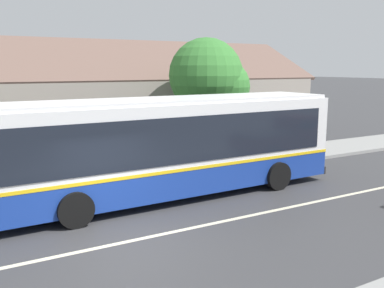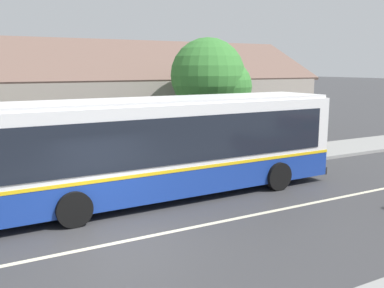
{
  "view_description": "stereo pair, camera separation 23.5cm",
  "coord_description": "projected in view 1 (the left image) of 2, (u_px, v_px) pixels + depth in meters",
  "views": [
    {
      "loc": [
        -3.53,
        -9.51,
        4.27
      ],
      "look_at": [
        3.6,
        2.94,
        1.7
      ],
      "focal_mm": 40.0,
      "sensor_mm": 36.0,
      "label": 1
    },
    {
      "loc": [
        -3.33,
        -9.62,
        4.27
      ],
      "look_at": [
        3.6,
        2.94,
        1.7
      ],
      "focal_mm": 40.0,
      "sensor_mm": 36.0,
      "label": 2
    }
  ],
  "objects": [
    {
      "name": "street_tree_primary",
      "position": [
        211.0,
        79.0,
        18.88
      ],
      "size": [
        3.53,
        3.28,
        5.58
      ],
      "color": "#4C3828",
      "rests_on": "ground"
    },
    {
      "name": "bench_down_street",
      "position": [
        35.0,
        176.0,
        14.76
      ],
      "size": [
        1.67,
        0.51,
        0.94
      ],
      "color": "brown",
      "rests_on": "sidewalk_far"
    },
    {
      "name": "lane_divider_stripe",
      "position": [
        125.0,
        242.0,
        10.6
      ],
      "size": [
        60.0,
        0.16,
        0.01
      ],
      "primitive_type": "cube",
      "color": "beige",
      "rests_on": "ground"
    },
    {
      "name": "sidewalk_far",
      "position": [
        66.0,
        183.0,
        15.71
      ],
      "size": [
        60.0,
        3.0,
        0.15
      ],
      "primitive_type": "cube",
      "color": "gray",
      "rests_on": "ground"
    },
    {
      "name": "bus_stop_sign",
      "position": [
        272.0,
        128.0,
        18.92
      ],
      "size": [
        0.36,
        0.07,
        2.4
      ],
      "color": "gray",
      "rests_on": "sidewalk_far"
    },
    {
      "name": "community_building",
      "position": [
        68.0,
        112.0,
        22.56
      ],
      "size": [
        26.54,
        8.98,
        6.81
      ],
      "color": "gray",
      "rests_on": "ground"
    },
    {
      "name": "ground_plane",
      "position": [
        125.0,
        242.0,
        10.6
      ],
      "size": [
        300.0,
        300.0,
        0.0
      ],
      "primitive_type": "plane",
      "color": "#38383A"
    },
    {
      "name": "transit_bus",
      "position": [
        166.0,
        145.0,
        14.04
      ],
      "size": [
        12.4,
        2.9,
        3.29
      ],
      "color": "navy",
      "rests_on": "ground"
    }
  ]
}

